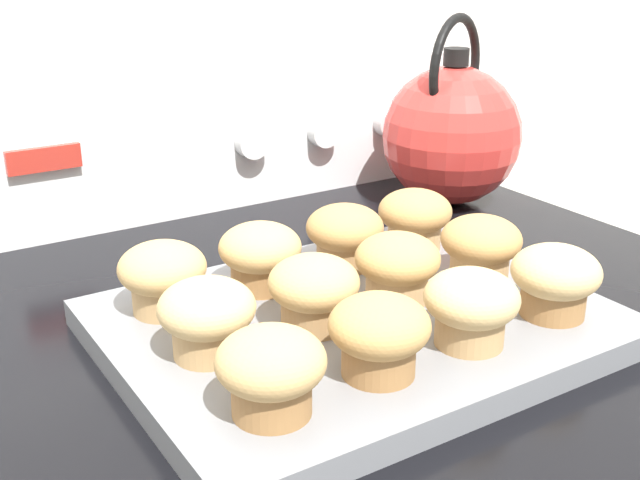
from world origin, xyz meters
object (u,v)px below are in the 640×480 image
object	(u,v)px
muffin_r1_c3	(481,246)
muffin_r1_c0	(207,316)
muffin_r2_c0	(163,275)
muffin_r2_c2	(345,234)
muffin_r0_c2	(471,306)
muffin_r2_c3	(415,217)
muffin_r2_c1	(260,254)
muffin_r1_c1	(314,290)
muffin_r1_c2	(397,265)
muffin_r0_c3	(555,279)
muffin_pan	(356,325)
muffin_r0_c0	(271,370)
tea_kettle	(452,132)
muffin_r0_c1	(379,334)

from	to	relation	value
muffin_r1_c3	muffin_r1_c0	bearing A→B (deg)	179.32
muffin_r2_c0	muffin_r2_c2	world-z (taller)	same
muffin_r0_c2	muffin_r2_c0	bearing A→B (deg)	134.33
muffin_r2_c3	muffin_r1_c0	bearing A→B (deg)	-161.33
muffin_r2_c1	muffin_r2_c3	distance (m)	0.17
muffin_r1_c1	muffin_r1_c2	size ratio (longest dim) A/B	1.00
muffin_r0_c3	muffin_r2_c3	xyz separation A→B (m)	(-0.00, 0.18, 0.00)
muffin_r1_c0	muffin_pan	bearing A→B (deg)	-0.60
muffin_r0_c3	muffin_r1_c0	bearing A→B (deg)	161.47
muffin_pan	muffin_r2_c2	bearing A→B (deg)	61.84
muffin_r2_c0	muffin_r2_c2	bearing A→B (deg)	-0.08
muffin_r1_c2	muffin_r2_c2	world-z (taller)	same
muffin_r1_c3	muffin_r2_c1	size ratio (longest dim) A/B	1.00
muffin_r1_c1	muffin_r0_c0	bearing A→B (deg)	-134.51
tea_kettle	muffin_r1_c3	bearing A→B (deg)	-125.76
muffin_r0_c0	tea_kettle	distance (m)	0.54
muffin_r0_c1	muffin_r2_c0	distance (m)	0.20
muffin_r2_c2	muffin_r1_c3	bearing A→B (deg)	-46.65
muffin_r1_c3	muffin_r2_c3	world-z (taller)	same
muffin_r0_c3	muffin_r0_c1	bearing A→B (deg)	-179.83
muffin_r1_c3	muffin_r2_c0	bearing A→B (deg)	161.08
muffin_r1_c0	muffin_r1_c3	size ratio (longest dim) A/B	1.00
muffin_r0_c0	muffin_r0_c1	bearing A→B (deg)	2.11
muffin_r2_c3	muffin_r2_c1	bearing A→B (deg)	-178.61
muffin_r2_c0	muffin_r2_c3	bearing A→B (deg)	0.40
muffin_r0_c0	muffin_r0_c1	world-z (taller)	same
muffin_r1_c0	muffin_r1_c3	bearing A→B (deg)	-0.68
muffin_r1_c1	muffin_r2_c2	world-z (taller)	same
muffin_r0_c0	muffin_r0_c3	distance (m)	0.26
muffin_r1_c3	tea_kettle	distance (m)	0.29
muffin_r0_c1	muffin_r0_c2	distance (m)	0.08
muffin_r0_c1	muffin_r0_c3	world-z (taller)	same
muffin_pan	muffin_r2_c0	world-z (taller)	muffin_r2_c0
muffin_r0_c2	muffin_r2_c3	xyz separation A→B (m)	(0.09, 0.18, 0.00)
muffin_r0_c3	muffin_r2_c2	world-z (taller)	same
muffin_r0_c0	muffin_r2_c3	xyz separation A→B (m)	(0.26, 0.18, 0.00)
muffin_r2_c2	muffin_r2_c0	bearing A→B (deg)	179.92
muffin_r2_c1	tea_kettle	world-z (taller)	tea_kettle
muffin_r0_c2	muffin_r1_c3	distance (m)	0.12
muffin_r2_c0	muffin_r2_c1	xyz separation A→B (m)	(0.09, -0.00, 0.00)
muffin_r0_c3	muffin_r1_c0	size ratio (longest dim) A/B	1.00
muffin_r2_c0	muffin_r2_c3	distance (m)	0.26
muffin_pan	muffin_r2_c0	size ratio (longest dim) A/B	5.47
muffin_r1_c2	tea_kettle	xyz separation A→B (m)	(0.26, 0.23, 0.03)
muffin_r2_c0	tea_kettle	bearing A→B (deg)	18.67
muffin_r2_c3	tea_kettle	size ratio (longest dim) A/B	0.32
muffin_r0_c1	muffin_r1_c3	xyz separation A→B (m)	(0.17, 0.09, 0.00)
muffin_r1_c2	muffin_r2_c1	world-z (taller)	same
muffin_r0_c2	muffin_r1_c1	bearing A→B (deg)	134.33
muffin_r1_c2	tea_kettle	distance (m)	0.35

